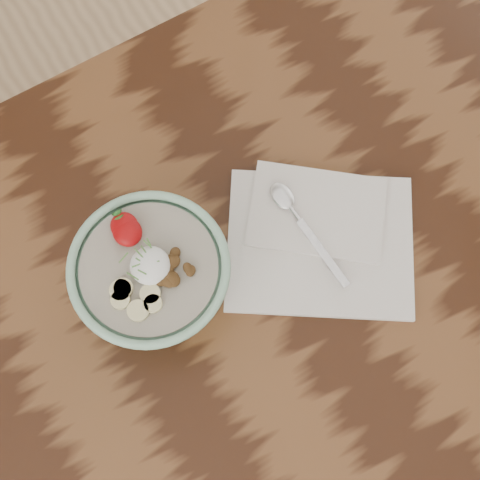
# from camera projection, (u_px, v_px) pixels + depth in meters

# --- Properties ---
(table) EXTENTS (1.60, 0.90, 0.75)m
(table) POSITION_uv_depth(u_px,v_px,m) (171.00, 373.00, 0.94)
(table) COLOR black
(table) RESTS_ON ground
(breakfast_bowl) EXTENTS (0.19, 0.19, 0.13)m
(breakfast_bowl) POSITION_uv_depth(u_px,v_px,m) (153.00, 276.00, 0.82)
(breakfast_bowl) COLOR #8EBFA0
(breakfast_bowl) RESTS_ON table
(napkin) EXTENTS (0.32, 0.30, 0.02)m
(napkin) POSITION_uv_depth(u_px,v_px,m) (319.00, 237.00, 0.90)
(napkin) COLOR silver
(napkin) RESTS_ON table
(spoon) EXTENTS (0.03, 0.17, 0.01)m
(spoon) POSITION_uv_depth(u_px,v_px,m) (292.00, 210.00, 0.89)
(spoon) COLOR silver
(spoon) RESTS_ON napkin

